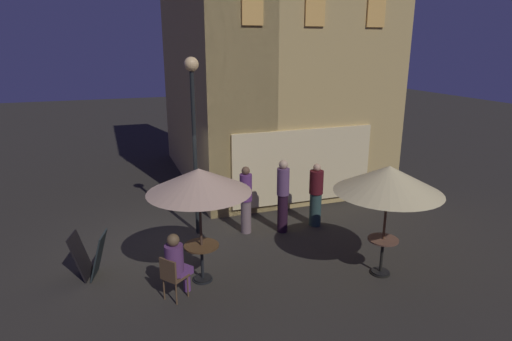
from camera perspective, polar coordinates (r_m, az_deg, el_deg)
The scene contains 13 objects.
ground_plane at distance 10.72m, azimuth -12.95°, elevation -9.19°, with size 60.00×60.00×0.00m, color #2D2A23.
cafe_building at distance 13.78m, azimuth -1.17°, elevation 13.42°, with size 6.02×7.52×7.69m.
street_lamp_near_corner at distance 10.15m, azimuth -8.32°, elevation 7.49°, with size 0.33×0.33×4.29m.
menu_sandwich_board at distance 9.41m, azimuth -21.20°, elevation -10.47°, with size 0.77×0.70×0.93m.
cafe_table_0 at distance 8.72m, azimuth -7.19°, elevation -11.11°, with size 0.69×0.69×0.77m.
cafe_table_1 at distance 9.25m, azimuth 16.39°, elevation -10.17°, with size 0.61×0.61×0.78m.
patio_umbrella_0 at distance 8.13m, azimuth -7.58°, elevation -1.40°, with size 1.99×1.99×2.34m.
patio_umbrella_1 at distance 8.70m, azimuth 17.19°, elevation -1.15°, with size 2.11×2.11×2.31m.
cafe_chair_0 at distance 8.19m, azimuth -11.10°, elevation -13.41°, with size 0.54×0.54×0.86m.
patron_seated_0 at distance 8.17m, azimuth -10.53°, elevation -11.77°, with size 0.53×0.50×1.30m.
patron_standing_1 at distance 11.17m, azimuth 7.95°, elevation -3.22°, with size 0.36×0.36×1.66m.
patron_standing_2 at distance 10.62m, azimuth -1.35°, elevation -3.86°, with size 0.30×0.30×1.72m.
patron_standing_3 at distance 10.67m, azimuth 3.59°, elevation -3.32°, with size 0.31×0.31×1.87m.
Camera 1 is at (-0.92, -9.66, 4.55)m, focal length 30.15 mm.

